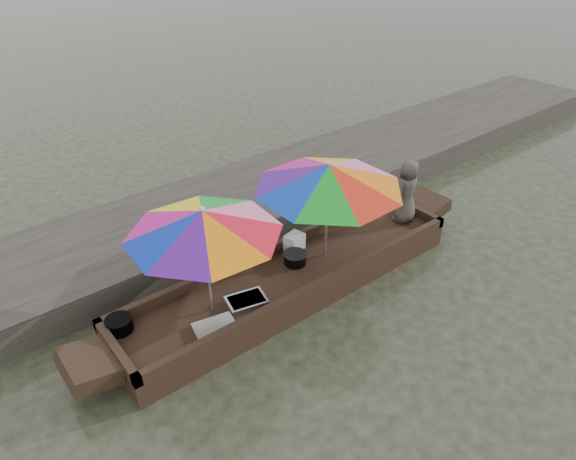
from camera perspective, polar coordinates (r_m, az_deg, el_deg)
water at (r=7.62m, az=0.47°, el=-6.66°), size 80.00×80.00×0.00m
dock at (r=8.98m, az=-8.36°, el=1.64°), size 22.00×2.20×0.50m
boat_hull at (r=7.51m, az=0.48°, el=-5.63°), size 5.36×1.20×0.35m
cooking_pot at (r=6.75m, az=-18.25°, el=-9.94°), size 0.33×0.33×0.18m
tray_crayfish at (r=6.83m, az=-4.63°, el=-7.93°), size 0.58×0.46×0.09m
tray_scallop at (r=6.53m, az=-8.11°, el=-10.71°), size 0.58×0.45×0.06m
charcoal_grill at (r=7.51m, az=0.80°, el=-3.21°), size 0.33×0.33×0.15m
supply_bag at (r=7.77m, az=0.71°, el=-1.36°), size 0.32×0.28×0.26m
vendor at (r=8.51m, az=13.09°, el=4.20°), size 0.56×0.40×1.08m
umbrella_bow at (r=6.35m, az=-8.96°, el=-3.49°), size 2.41×2.41×1.55m
umbrella_stern at (r=7.32m, az=4.38°, el=2.16°), size 2.74×2.74×1.55m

